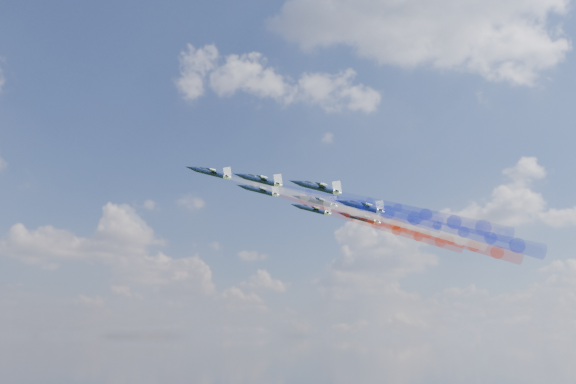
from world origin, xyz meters
TOP-DOWN VIEW (x-y plane):
  - jet_lead at (0.62, 26.23)m, footprint 13.74×13.33m
  - trail_lead at (17.08, 13.84)m, footprint 28.37×22.82m
  - jet_inner_left at (3.67, 12.31)m, footprint 13.74×13.33m
  - trail_inner_left at (20.13, -0.08)m, footprint 28.37×22.82m
  - jet_inner_right at (14.72, 27.24)m, footprint 13.74×13.33m
  - trail_inner_right at (31.18, 14.85)m, footprint 28.37×22.82m
  - jet_outer_left at (7.27, -1.20)m, footprint 13.74×13.33m
  - trail_outer_left at (23.74, -13.59)m, footprint 28.37×22.82m
  - jet_center_third at (19.54, 12.82)m, footprint 13.74×13.33m
  - trail_center_third at (36.00, 0.43)m, footprint 28.37×22.82m
  - jet_outer_right at (31.25, 27.57)m, footprint 13.74×13.33m
  - trail_outer_right at (47.72, 15.19)m, footprint 28.37×22.82m
  - jet_rear_left at (20.19, -0.13)m, footprint 13.74×13.33m
  - trail_rear_left at (36.66, -12.51)m, footprint 28.37×22.82m
  - jet_rear_right at (33.26, 13.08)m, footprint 13.74×13.33m
  - trail_rear_right at (49.72, 0.69)m, footprint 28.37×22.82m

SIDE VIEW (x-z plane):
  - trail_rear_left at x=36.66m, z-range 135.36..146.91m
  - trail_rear_right at x=49.72m, z-range 136.25..147.79m
  - trail_outer_left at x=23.74m, z-range 137.34..148.89m
  - trail_center_third at x=36.00m, z-range 138.34..149.89m
  - trail_outer_right at x=47.72m, z-range 140.13..151.67m
  - jet_rear_left at x=20.19m, z-range 143.27..149.10m
  - trail_inner_left at x=20.13m, z-range 140.69..152.23m
  - jet_rear_right at x=33.26m, z-range 144.15..149.99m
  - jet_outer_left at x=7.27m, z-range 145.25..151.09m
  - trail_inner_right at x=31.18m, z-range 142.59..154.13m
  - jet_center_third at x=19.54m, z-range 146.25..152.09m
  - trail_lead at x=17.08m, z-range 144.43..155.97m
  - jet_outer_right at x=31.25m, z-range 148.04..153.87m
  - jet_inner_left at x=3.67m, z-range 148.60..154.43m
  - jet_inner_right at x=14.72m, z-range 150.50..156.33m
  - jet_lead at x=0.62m, z-range 152.34..158.17m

